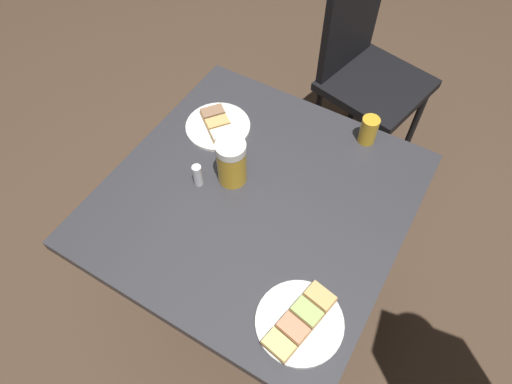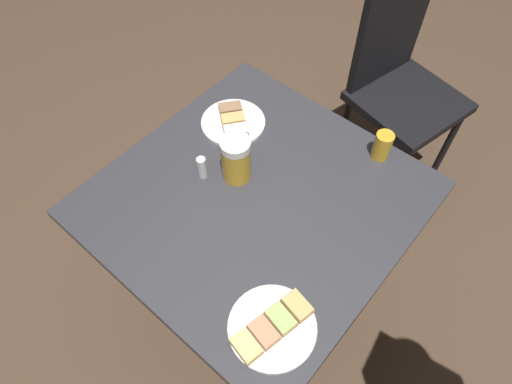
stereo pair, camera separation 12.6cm
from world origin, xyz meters
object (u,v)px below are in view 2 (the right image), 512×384
beer_mug (237,158)px  salt_shaker (202,167)px  beer_glass_small (382,146)px  cafe_chair (399,80)px  plate_near (233,121)px  plate_far (272,327)px

beer_mug → salt_shaker: 0.11m
beer_glass_small → cafe_chair: (0.18, -0.51, -0.19)m
plate_near → plate_far: bearing=140.1°
plate_far → beer_mug: size_ratio=1.45×
plate_near → beer_mug: bearing=135.8°
beer_glass_small → cafe_chair: cafe_chair is taller
beer_mug → plate_near: bearing=-44.2°
plate_far → beer_mug: beer_mug is taller
beer_glass_small → plate_far: bearing=98.2°
plate_near → beer_mug: (-0.15, 0.14, 0.06)m
plate_near → cafe_chair: (-0.24, -0.70, -0.15)m
beer_mug → cafe_chair: size_ratio=0.15×
plate_near → salt_shaker: salt_shaker is taller
plate_far → beer_glass_small: (0.09, -0.62, 0.03)m
plate_far → salt_shaker: size_ratio=2.85×
salt_shaker → plate_far: bearing=153.7°
plate_far → salt_shaker: bearing=-26.3°
plate_far → plate_near: bearing=-39.9°
beer_glass_small → beer_mug: bearing=49.9°
plate_near → beer_mug: 0.21m
plate_near → beer_glass_small: bearing=-156.0°
plate_far → cafe_chair: cafe_chair is taller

